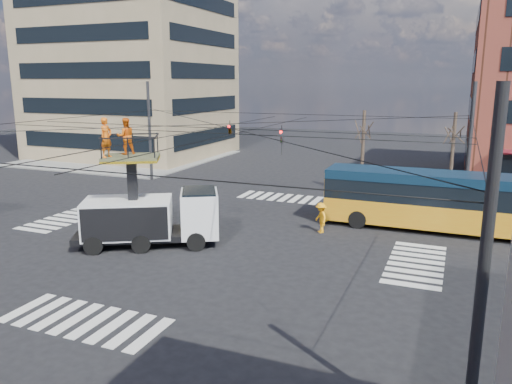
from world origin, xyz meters
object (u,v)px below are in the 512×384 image
object	(u,v)px
utility_truck	(150,205)
city_bus	(445,200)
worker_ground	(119,212)
traffic_cone	(115,227)
flagger	(321,218)

from	to	relation	value
utility_truck	city_bus	distance (m)	15.60
city_bus	worker_ground	xyz separation A→B (m)	(-16.82, -6.04, -0.83)
traffic_cone	flagger	bearing A→B (deg)	22.94
city_bus	worker_ground	distance (m)	17.89
utility_truck	flagger	size ratio (longest dim) A/B	4.38
traffic_cone	city_bus	bearing A→B (deg)	23.44
traffic_cone	utility_truck	bearing A→B (deg)	-16.95
traffic_cone	worker_ground	distance (m)	1.28
traffic_cone	worker_ground	size ratio (longest dim) A/B	0.37
traffic_cone	flagger	size ratio (longest dim) A/B	0.40
utility_truck	worker_ground	bearing A→B (deg)	121.79
utility_truck	worker_ground	xyz separation A→B (m)	(-3.41, 1.92, -1.17)
utility_truck	city_bus	size ratio (longest dim) A/B	0.56
utility_truck	traffic_cone	xyz separation A→B (m)	(-2.91, 0.89, -1.73)
city_bus	utility_truck	bearing A→B (deg)	-149.44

